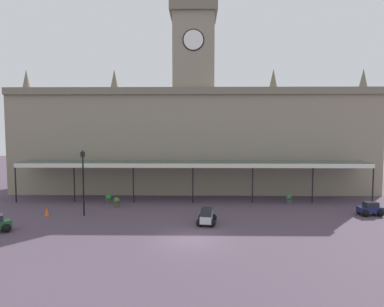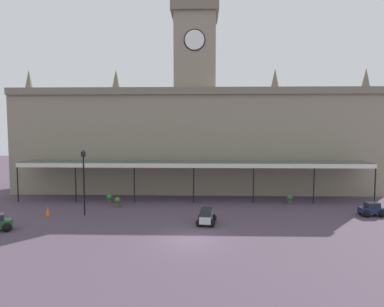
# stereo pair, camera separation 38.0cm
# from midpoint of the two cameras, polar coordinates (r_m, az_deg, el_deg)

# --- Properties ---
(ground_plane) EXTENTS (140.00, 140.00, 0.00)m
(ground_plane) POSITION_cam_midpoint_polar(r_m,az_deg,el_deg) (23.31, -0.71, -14.77)
(ground_plane) COLOR #4C3D4D
(station_building) EXTENTS (42.93, 6.79, 21.98)m
(station_building) POSITION_cam_midpoint_polar(r_m,az_deg,el_deg) (40.27, 0.00, 3.24)
(station_building) COLOR gray
(station_building) RESTS_ON ground
(entrance_canopy) EXTENTS (37.00, 3.26, 4.15)m
(entrance_canopy) POSITION_cam_midpoint_polar(r_m,az_deg,el_deg) (34.83, -0.14, -1.67)
(entrance_canopy) COLOR #38564C
(entrance_canopy) RESTS_ON ground
(car_silver_estate) EXTENTS (1.72, 2.34, 1.27)m
(car_silver_estate) POSITION_cam_midpoint_polar(r_m,az_deg,el_deg) (26.69, 2.16, -11.03)
(car_silver_estate) COLOR #B2B5BA
(car_silver_estate) RESTS_ON ground
(car_navy_sedan) EXTENTS (2.10, 1.60, 1.19)m
(car_navy_sedan) POSITION_cam_midpoint_polar(r_m,az_deg,el_deg) (33.17, 28.30, -8.61)
(car_navy_sedan) COLOR #19214C
(car_navy_sedan) RESTS_ON ground
(victorian_lamppost) EXTENTS (0.30, 0.30, 5.77)m
(victorian_lamppost) POSITION_cam_midpoint_polar(r_m,az_deg,el_deg) (30.25, -18.76, -3.71)
(victorian_lamppost) COLOR black
(victorian_lamppost) RESTS_ON ground
(traffic_cone) EXTENTS (0.40, 0.40, 0.75)m
(traffic_cone) POSITION_cam_midpoint_polar(r_m,az_deg,el_deg) (32.00, -24.27, -9.17)
(traffic_cone) COLOR orange
(traffic_cone) RESTS_ON ground
(planter_by_canopy) EXTENTS (0.60, 0.60, 0.96)m
(planter_by_canopy) POSITION_cam_midpoint_polar(r_m,az_deg,el_deg) (34.95, -14.64, -7.62)
(planter_by_canopy) COLOR #47423D
(planter_by_canopy) RESTS_ON ground
(planter_near_kerb) EXTENTS (0.60, 0.60, 0.96)m
(planter_near_kerb) POSITION_cam_midpoint_polar(r_m,az_deg,el_deg) (35.21, 16.17, -7.56)
(planter_near_kerb) COLOR #47423D
(planter_near_kerb) RESTS_ON ground
(planter_forecourt_centre) EXTENTS (0.60, 0.60, 0.96)m
(planter_forecourt_centre) POSITION_cam_midpoint_polar(r_m,az_deg,el_deg) (33.16, -13.30, -8.24)
(planter_forecourt_centre) COLOR #47423D
(planter_forecourt_centre) RESTS_ON ground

